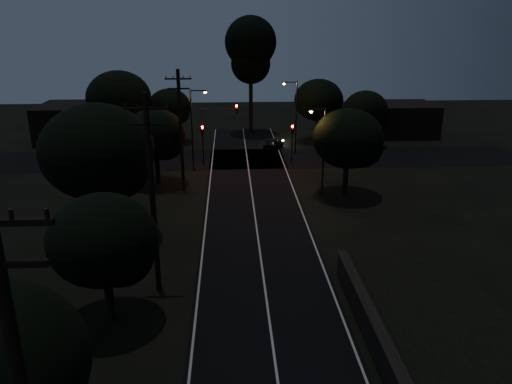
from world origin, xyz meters
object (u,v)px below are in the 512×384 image
streetlight_c (322,146)px  utility_pole_far (181,129)px  tall_pine (251,49)px  streetlight_b (294,112)px  signal_mast (219,123)px  signal_left (203,138)px  streetlight_a (194,125)px  car (273,144)px  utility_pole_mid (152,193)px  signal_right (292,137)px

streetlight_c → utility_pole_far: bearing=170.4°
tall_pine → streetlight_b: tall_pine is taller
signal_mast → streetlight_c: bearing=-48.8°
signal_left → streetlight_a: 2.77m
utility_pole_far → car: bearing=56.7°
utility_pole_mid → streetlight_c: bearing=51.7°
streetlight_c → utility_pole_mid: bearing=-128.3°
tall_pine → signal_left: tall_pine is taller
signal_left → streetlight_b: (9.91, 4.01, 1.80)m
utility_pole_far → streetlight_b: bearing=46.7°
utility_pole_far → signal_left: utility_pole_far is taller
utility_pole_mid → streetlight_c: 19.15m
streetlight_a → utility_pole_far: bearing=-96.6°
tall_pine → signal_mast: (-3.91, -15.01, -6.31)m
signal_left → car: size_ratio=1.06×
signal_right → car: signal_right is taller
streetlight_c → signal_left: bearing=136.2°
tall_pine → signal_left: 17.83m
streetlight_c → signal_right: bearing=97.0°
signal_right → streetlight_c: streetlight_c is taller
car → streetlight_a: bearing=66.3°
streetlight_c → car: bearing=99.3°
utility_pole_far → signal_mast: (3.09, 7.99, -1.15)m
streetlight_b → signal_right: bearing=-100.0°
signal_right → tall_pine: bearing=103.5°
utility_pole_mid → streetlight_c: size_ratio=1.47×
signal_left → signal_right: bearing=0.0°
signal_right → streetlight_b: streetlight_b is taller
utility_pole_far → signal_right: (10.60, 7.99, -2.65)m
signal_left → utility_pole_far: bearing=-99.9°
streetlight_b → car: 4.92m
tall_pine → car: (2.20, -9.00, -9.99)m
signal_right → signal_mast: bearing=180.0°
car → streetlight_c: bearing=122.3°
signal_left → car: signal_left is taller
streetlight_c → streetlight_a: bearing=144.3°
signal_mast → streetlight_c: streetlight_c is taller
utility_pole_mid → streetlight_b: utility_pole_mid is taller
signal_left → streetlight_a: size_ratio=0.51×
streetlight_b → streetlight_c: (0.52, -14.00, -0.29)m
signal_mast → car: bearing=44.5°
streetlight_a → signal_mast: bearing=39.8°
signal_left → streetlight_c: 14.52m
streetlight_a → streetlight_c: 13.72m
streetlight_a → streetlight_b: bearing=29.5°
signal_left → streetlight_b: streetlight_b is taller
streetlight_a → streetlight_b: (10.61, 6.00, 0.00)m
tall_pine → signal_left: (-5.60, -15.01, -7.81)m
signal_right → streetlight_c: bearing=-83.0°
streetlight_c → signal_mast: bearing=131.2°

